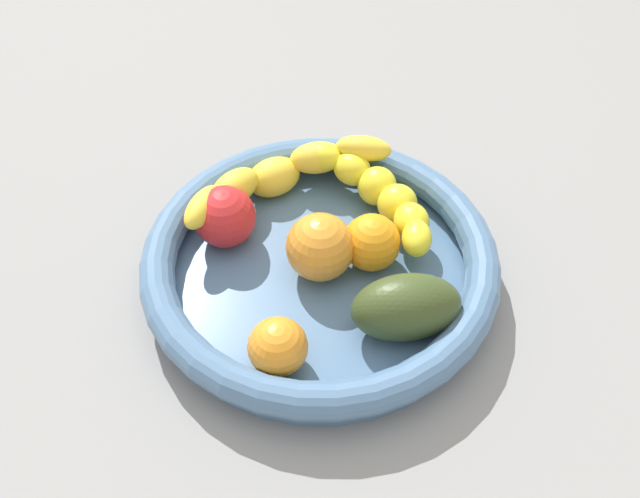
{
  "coord_description": "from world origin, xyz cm",
  "views": [
    {
      "loc": [
        3.85,
        44.65,
        57.31
      ],
      "look_at": [
        0.0,
        0.0,
        7.65
      ],
      "focal_mm": 40.06,
      "sensor_mm": 36.0,
      "label": 1
    }
  ],
  "objects_px": {
    "fruit_bowl": "(320,264)",
    "orange_mid_right": "(278,347)",
    "orange_front": "(320,247)",
    "orange_mid_left": "(372,243)",
    "tomato_red": "(225,217)",
    "banana_draped_right": "(278,175)",
    "banana_draped_left": "(381,195)",
    "avocado_dark": "(406,307)"
  },
  "relations": [
    {
      "from": "orange_mid_right",
      "to": "orange_mid_left",
      "type": "bearing_deg",
      "value": -130.67
    },
    {
      "from": "fruit_bowl",
      "to": "banana_draped_right",
      "type": "distance_m",
      "value": 0.11
    },
    {
      "from": "banana_draped_left",
      "to": "orange_front",
      "type": "height_order",
      "value": "orange_front"
    },
    {
      "from": "banana_draped_left",
      "to": "orange_mid_left",
      "type": "distance_m",
      "value": 0.06
    },
    {
      "from": "banana_draped_left",
      "to": "tomato_red",
      "type": "distance_m",
      "value": 0.16
    },
    {
      "from": "orange_mid_left",
      "to": "tomato_red",
      "type": "height_order",
      "value": "tomato_red"
    },
    {
      "from": "orange_mid_left",
      "to": "banana_draped_left",
      "type": "bearing_deg",
      "value": -105.85
    },
    {
      "from": "tomato_red",
      "to": "avocado_dark",
      "type": "bearing_deg",
      "value": 141.95
    },
    {
      "from": "avocado_dark",
      "to": "banana_draped_left",
      "type": "bearing_deg",
      "value": -89.3
    },
    {
      "from": "fruit_bowl",
      "to": "tomato_red",
      "type": "relative_size",
      "value": 5.53
    },
    {
      "from": "orange_front",
      "to": "orange_mid_left",
      "type": "height_order",
      "value": "orange_front"
    },
    {
      "from": "banana_draped_left",
      "to": "tomato_red",
      "type": "relative_size",
      "value": 2.77
    },
    {
      "from": "fruit_bowl",
      "to": "orange_mid_right",
      "type": "distance_m",
      "value": 0.11
    },
    {
      "from": "banana_draped_left",
      "to": "orange_mid_left",
      "type": "relative_size",
      "value": 3.07
    },
    {
      "from": "banana_draped_right",
      "to": "orange_front",
      "type": "height_order",
      "value": "orange_front"
    },
    {
      "from": "fruit_bowl",
      "to": "avocado_dark",
      "type": "distance_m",
      "value": 0.1
    },
    {
      "from": "banana_draped_left",
      "to": "orange_mid_right",
      "type": "height_order",
      "value": "orange_mid_right"
    },
    {
      "from": "orange_front",
      "to": "orange_mid_right",
      "type": "height_order",
      "value": "orange_front"
    },
    {
      "from": "orange_front",
      "to": "tomato_red",
      "type": "xyz_separation_m",
      "value": [
        0.09,
        -0.05,
        -0.0
      ]
    },
    {
      "from": "fruit_bowl",
      "to": "tomato_red",
      "type": "height_order",
      "value": "tomato_red"
    },
    {
      "from": "banana_draped_right",
      "to": "orange_mid_right",
      "type": "xyz_separation_m",
      "value": [
        0.01,
        0.21,
        -0.01
      ]
    },
    {
      "from": "banana_draped_right",
      "to": "orange_mid_right",
      "type": "bearing_deg",
      "value": 87.09
    },
    {
      "from": "orange_mid_left",
      "to": "orange_mid_right",
      "type": "height_order",
      "value": "orange_mid_left"
    },
    {
      "from": "tomato_red",
      "to": "orange_mid_left",
      "type": "bearing_deg",
      "value": 162.57
    },
    {
      "from": "fruit_bowl",
      "to": "orange_mid_right",
      "type": "bearing_deg",
      "value": 66.74
    },
    {
      "from": "fruit_bowl",
      "to": "banana_draped_left",
      "type": "distance_m",
      "value": 0.1
    },
    {
      "from": "fruit_bowl",
      "to": "orange_mid_left",
      "type": "height_order",
      "value": "orange_mid_left"
    },
    {
      "from": "orange_mid_left",
      "to": "tomato_red",
      "type": "bearing_deg",
      "value": -17.43
    },
    {
      "from": "orange_front",
      "to": "avocado_dark",
      "type": "xyz_separation_m",
      "value": [
        -0.07,
        0.07,
        -0.0
      ]
    },
    {
      "from": "orange_front",
      "to": "banana_draped_right",
      "type": "bearing_deg",
      "value": -71.94
    },
    {
      "from": "avocado_dark",
      "to": "orange_mid_right",
      "type": "bearing_deg",
      "value": 14.5
    },
    {
      "from": "tomato_red",
      "to": "banana_draped_right",
      "type": "bearing_deg",
      "value": -135.54
    },
    {
      "from": "banana_draped_right",
      "to": "avocado_dark",
      "type": "distance_m",
      "value": 0.21
    },
    {
      "from": "orange_mid_right",
      "to": "tomato_red",
      "type": "bearing_deg",
      "value": -73.81
    },
    {
      "from": "fruit_bowl",
      "to": "orange_front",
      "type": "xyz_separation_m",
      "value": [
        0.0,
        0.0,
        0.02
      ]
    },
    {
      "from": "orange_mid_right",
      "to": "banana_draped_left",
      "type": "bearing_deg",
      "value": -123.05
    },
    {
      "from": "fruit_bowl",
      "to": "avocado_dark",
      "type": "relative_size",
      "value": 3.47
    },
    {
      "from": "orange_mid_right",
      "to": "avocado_dark",
      "type": "relative_size",
      "value": 0.53
    },
    {
      "from": "banana_draped_left",
      "to": "banana_draped_right",
      "type": "distance_m",
      "value": 0.11
    },
    {
      "from": "orange_mid_right",
      "to": "avocado_dark",
      "type": "distance_m",
      "value": 0.12
    },
    {
      "from": "orange_front",
      "to": "orange_mid_right",
      "type": "relative_size",
      "value": 1.26
    },
    {
      "from": "orange_mid_left",
      "to": "avocado_dark",
      "type": "xyz_separation_m",
      "value": [
        -0.02,
        0.08,
        0.0
      ]
    }
  ]
}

